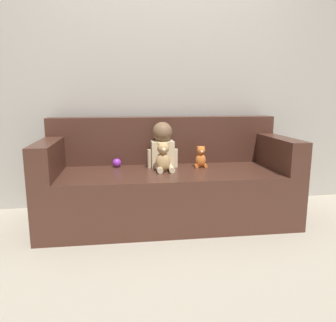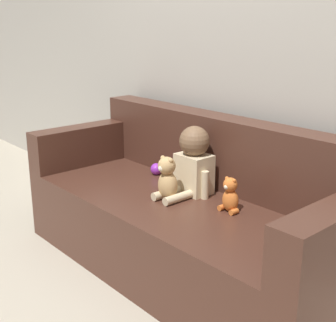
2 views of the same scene
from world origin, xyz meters
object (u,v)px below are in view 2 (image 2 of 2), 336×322
at_px(couch, 188,218).
at_px(plush_toy_side, 230,196).
at_px(teddy_bear_brown, 167,179).
at_px(toy_ball, 156,169).
at_px(person_baby, 193,163).

xyz_separation_m(couch, plush_toy_side, (0.30, 0.01, 0.22)).
xyz_separation_m(teddy_bear_brown, toy_ball, (-0.38, 0.24, -0.09)).
relative_size(teddy_bear_brown, plush_toy_side, 1.33).
bearing_deg(plush_toy_side, couch, -177.46).
bearing_deg(couch, person_baby, 118.97).
distance_m(plush_toy_side, toy_ball, 0.74).
relative_size(couch, person_baby, 5.24).
xyz_separation_m(couch, toy_ball, (-0.43, 0.12, 0.17)).
xyz_separation_m(person_baby, toy_ball, (-0.40, 0.06, -0.15)).
xyz_separation_m(couch, person_baby, (-0.03, 0.06, 0.31)).
height_order(person_baby, teddy_bear_brown, person_baby).
relative_size(couch, plush_toy_side, 10.98).
xyz_separation_m(couch, teddy_bear_brown, (-0.05, -0.12, 0.25)).
bearing_deg(couch, toy_ball, 164.21).
distance_m(teddy_bear_brown, toy_ball, 0.46).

